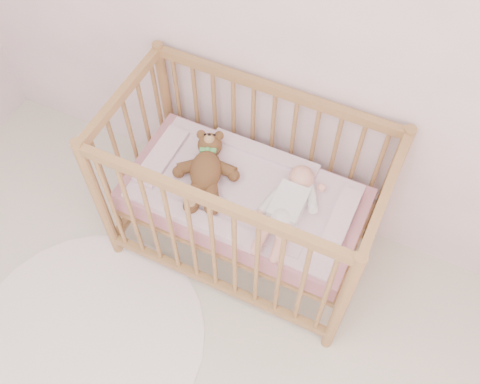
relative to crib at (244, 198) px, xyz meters
The scene contains 7 objects.
wall_back 0.94m from the crib, 77.38° to the left, with size 4.00×0.02×2.70m, color white.
crib is the anchor object (origin of this frame).
mattress 0.01m from the crib, ahead, with size 1.22×0.62×0.13m, color #C47A85.
blanket 0.06m from the crib, ahead, with size 1.10×0.58×0.06m, color #F2A7C6, non-canonical shape.
baby 0.28m from the crib, ahead, with size 0.28×0.57×0.14m, color white, non-canonical shape.
teddy_bear 0.25m from the crib, behind, with size 0.36×0.51×0.14m, color brown, non-canonical shape.
rug 1.13m from the crib, 120.17° to the right, with size 1.26×1.26×0.01m, color silver.
Camera 1 is at (0.54, 0.22, 2.81)m, focal length 40.00 mm.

